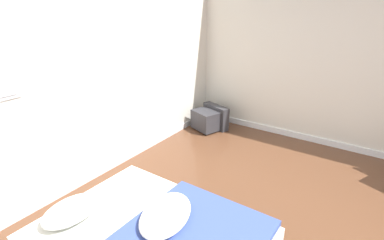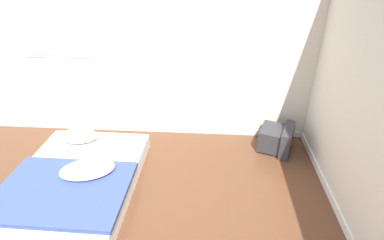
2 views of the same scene
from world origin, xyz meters
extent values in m
cube|color=silver|center=(0.00, 2.43, 1.30)|extent=(7.80, 0.06, 2.60)
cube|color=white|center=(0.00, 2.39, 0.04)|extent=(7.80, 0.02, 0.09)
cube|color=silver|center=(-0.88, 2.39, 1.71)|extent=(0.97, 0.01, 1.09)
cube|color=white|center=(-0.88, 2.39, 1.71)|extent=(0.90, 0.01, 1.02)
cube|color=silver|center=(-0.25, 1.10, 0.10)|extent=(1.39, 1.79, 0.20)
ellipsoid|color=silver|center=(-0.48, 1.77, 0.27)|extent=(0.52, 0.35, 0.14)
cube|color=#384C93|center=(-0.26, 0.77, 0.23)|extent=(1.40, 1.05, 0.05)
ellipsoid|color=silver|center=(-0.08, 1.05, 0.29)|extent=(0.70, 0.55, 0.11)
cube|color=#333338|center=(2.17, 2.06, 0.17)|extent=(0.42, 0.48, 0.30)
cube|color=#333338|center=(2.37, 1.99, 0.19)|extent=(0.29, 0.51, 0.38)
cube|color=black|center=(2.43, 1.97, 0.20)|extent=(0.14, 0.39, 0.27)
camera|label=1|loc=(-1.63, -0.27, 1.94)|focal=28.00mm
camera|label=2|loc=(1.30, -1.55, 2.46)|focal=28.00mm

